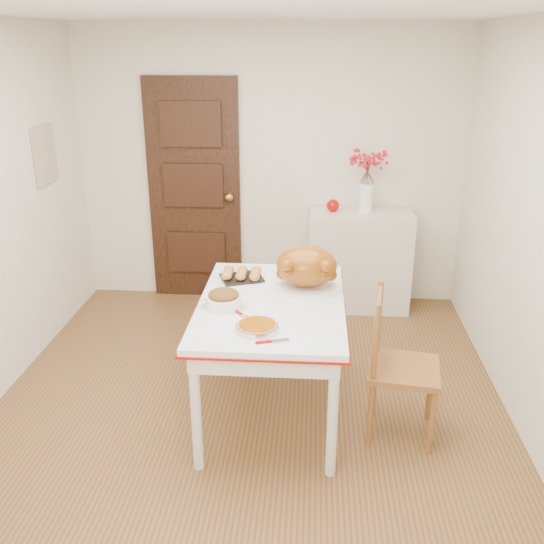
# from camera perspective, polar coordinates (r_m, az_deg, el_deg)

# --- Properties ---
(floor) EXTENTS (3.50, 4.00, 0.00)m
(floor) POSITION_cam_1_polar(r_m,az_deg,el_deg) (4.17, -2.30, -13.09)
(floor) COLOR brown
(floor) RESTS_ON ground
(ceiling) EXTENTS (3.50, 4.00, 0.00)m
(ceiling) POSITION_cam_1_polar(r_m,az_deg,el_deg) (3.45, -2.95, 23.71)
(ceiling) COLOR white
(ceiling) RESTS_ON ground
(wall_back) EXTENTS (3.50, 0.00, 2.50)m
(wall_back) POSITION_cam_1_polar(r_m,az_deg,el_deg) (5.55, -0.21, 9.80)
(wall_back) COLOR beige
(wall_back) RESTS_ON ground
(wall_front) EXTENTS (3.50, 0.00, 2.50)m
(wall_front) POSITION_cam_1_polar(r_m,az_deg,el_deg) (1.84, -9.93, -15.82)
(wall_front) COLOR beige
(wall_front) RESTS_ON ground
(wall_right) EXTENTS (0.00, 4.00, 2.50)m
(wall_right) POSITION_cam_1_polar(r_m,az_deg,el_deg) (3.83, 24.41, 2.62)
(wall_right) COLOR beige
(wall_right) RESTS_ON ground
(door_back) EXTENTS (0.85, 0.06, 2.06)m
(door_back) POSITION_cam_1_polar(r_m,az_deg,el_deg) (5.66, -7.38, 7.57)
(door_back) COLOR black
(door_back) RESTS_ON ground
(photo_board) EXTENTS (0.03, 0.35, 0.45)m
(photo_board) POSITION_cam_1_polar(r_m,az_deg,el_deg) (5.16, -20.80, 10.41)
(photo_board) COLOR #C5B587
(photo_board) RESTS_ON ground
(sideboard) EXTENTS (0.92, 0.41, 0.92)m
(sideboard) POSITION_cam_1_polar(r_m,az_deg,el_deg) (5.55, 8.27, 1.08)
(sideboard) COLOR beige
(sideboard) RESTS_ON floor
(kitchen_table) EXTENTS (0.93, 1.36, 0.81)m
(kitchen_table) POSITION_cam_1_polar(r_m,az_deg,el_deg) (3.95, -0.05, -8.22)
(kitchen_table) COLOR white
(kitchen_table) RESTS_ON floor
(chair_oak) EXTENTS (0.48, 0.48, 0.96)m
(chair_oak) POSITION_cam_1_polar(r_m,az_deg,el_deg) (3.81, 12.49, -8.72)
(chair_oak) COLOR brown
(chair_oak) RESTS_ON floor
(berry_vase) EXTENTS (0.28, 0.28, 0.53)m
(berry_vase) POSITION_cam_1_polar(r_m,az_deg,el_deg) (5.35, 9.01, 8.40)
(berry_vase) COLOR white
(berry_vase) RESTS_ON sideboard
(apple) EXTENTS (0.11, 0.11, 0.11)m
(apple) POSITION_cam_1_polar(r_m,az_deg,el_deg) (5.38, 5.80, 6.31)
(apple) COLOR #A50800
(apple) RESTS_ON sideboard
(turkey_platter) EXTENTS (0.54, 0.47, 0.29)m
(turkey_platter) POSITION_cam_1_polar(r_m,az_deg,el_deg) (3.91, 3.31, 0.34)
(turkey_platter) COLOR brown
(turkey_platter) RESTS_ON kitchen_table
(pumpkin_pie) EXTENTS (0.27, 0.27, 0.05)m
(pumpkin_pie) POSITION_cam_1_polar(r_m,az_deg,el_deg) (3.40, -1.43, -5.14)
(pumpkin_pie) COLOR #894000
(pumpkin_pie) RESTS_ON kitchen_table
(stuffing_dish) EXTENTS (0.31, 0.26, 0.11)m
(stuffing_dish) POSITION_cam_1_polar(r_m,az_deg,el_deg) (3.69, -4.61, -2.56)
(stuffing_dish) COLOR brown
(stuffing_dish) RESTS_ON kitchen_table
(rolls_tray) EXTENTS (0.33, 0.30, 0.07)m
(rolls_tray) POSITION_cam_1_polar(r_m,az_deg,el_deg) (4.11, -2.90, -0.21)
(rolls_tray) COLOR gold
(rolls_tray) RESTS_ON kitchen_table
(pie_server) EXTENTS (0.20, 0.11, 0.01)m
(pie_server) POSITION_cam_1_polar(r_m,az_deg,el_deg) (3.28, 0.02, -6.58)
(pie_server) COLOR silver
(pie_server) RESTS_ON kitchen_table
(carving_knife) EXTENTS (0.20, 0.21, 0.01)m
(carving_knife) POSITION_cam_1_polar(r_m,az_deg,el_deg) (3.57, -2.66, -4.18)
(carving_knife) COLOR silver
(carving_knife) RESTS_ON kitchen_table
(drinking_glass) EXTENTS (0.09, 0.09, 0.12)m
(drinking_glass) POSITION_cam_1_polar(r_m,az_deg,el_deg) (4.24, 1.47, 0.79)
(drinking_glass) COLOR white
(drinking_glass) RESTS_ON kitchen_table
(shaker_pair) EXTENTS (0.09, 0.04, 0.09)m
(shaker_pair) POSITION_cam_1_polar(r_m,az_deg,el_deg) (4.19, 5.31, 0.26)
(shaker_pair) COLOR white
(shaker_pair) RESTS_ON kitchen_table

